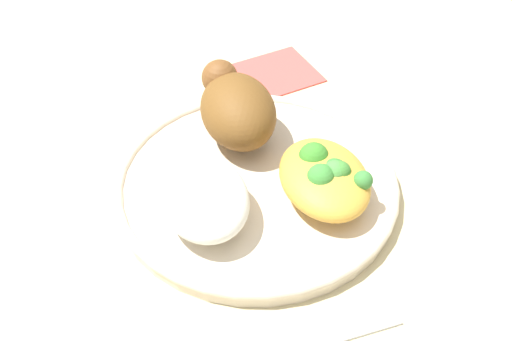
% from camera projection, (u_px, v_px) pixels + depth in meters
% --- Properties ---
extents(ground_plane, '(2.00, 2.00, 0.00)m').
position_uv_depth(ground_plane, '(256.00, 192.00, 0.64)').
color(ground_plane, beige).
extents(plate, '(0.28, 0.28, 0.02)m').
position_uv_depth(plate, '(256.00, 185.00, 0.63)').
color(plate, beige).
rests_on(plate, ground_plane).
extents(roasted_chicken, '(0.12, 0.08, 0.07)m').
position_uv_depth(roasted_chicken, '(239.00, 107.00, 0.65)').
color(roasted_chicken, brown).
rests_on(roasted_chicken, plate).
extents(rice_pile, '(0.11, 0.08, 0.04)m').
position_uv_depth(rice_pile, '(204.00, 198.00, 0.58)').
color(rice_pile, white).
rests_on(rice_pile, plate).
extents(mac_cheese_with_broccoli, '(0.11, 0.08, 0.04)m').
position_uv_depth(mac_cheese_with_broccoli, '(325.00, 176.00, 0.60)').
color(mac_cheese_with_broccoli, gold).
rests_on(mac_cheese_with_broccoli, plate).
extents(napkin, '(0.11, 0.13, 0.00)m').
position_uv_depth(napkin, '(271.00, 74.00, 0.79)').
color(napkin, '#DB4C47').
rests_on(napkin, ground_plane).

